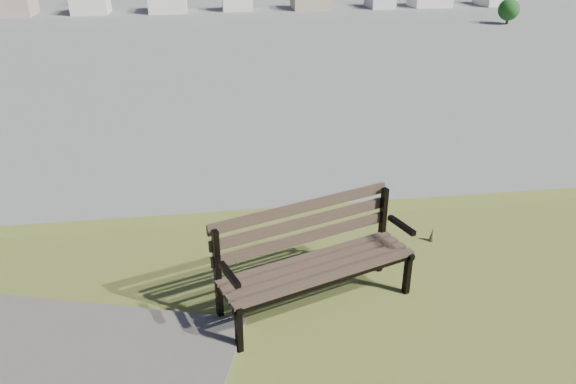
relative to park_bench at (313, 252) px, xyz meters
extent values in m
cube|color=#423326|center=(0.10, -0.29, -0.10)|extent=(1.85, 0.73, 0.04)
cube|color=#423326|center=(0.06, -0.17, -0.10)|extent=(1.85, 0.73, 0.04)
cube|color=#423326|center=(0.02, -0.04, -0.10)|extent=(1.85, 0.73, 0.04)
cube|color=#423326|center=(-0.03, 0.08, -0.10)|extent=(1.85, 0.73, 0.04)
cube|color=#423326|center=(-0.06, 0.16, 0.07)|extent=(1.84, 0.68, 0.11)
cube|color=#423326|center=(-0.06, 0.18, 0.23)|extent=(1.84, 0.68, 0.11)
cube|color=#423326|center=(-0.07, 0.21, 0.39)|extent=(1.84, 0.68, 0.11)
cube|color=black|center=(-0.76, -0.62, -0.33)|extent=(0.07, 0.08, 0.47)
cube|color=black|center=(-0.92, -0.18, -0.08)|extent=(0.07, 0.08, 0.99)
cube|color=black|center=(-0.83, -0.41, -0.13)|extent=(0.23, 0.52, 0.05)
cube|color=black|center=(-0.82, -0.46, 0.14)|extent=(0.18, 0.38, 0.05)
cube|color=black|center=(0.98, 0.00, -0.33)|extent=(0.07, 0.08, 0.47)
cube|color=black|center=(0.83, 0.44, -0.08)|extent=(0.07, 0.08, 0.99)
cube|color=black|center=(0.91, 0.20, -0.13)|extent=(0.23, 0.52, 0.05)
cube|color=black|center=(0.93, 0.15, 0.14)|extent=(0.18, 0.38, 0.05)
cube|color=black|center=(0.11, -0.30, -0.15)|extent=(1.84, 0.68, 0.04)
cube|color=black|center=(-0.03, 0.09, -0.15)|extent=(1.84, 0.68, 0.04)
cone|color=brown|center=(1.63, 0.94, -0.48)|extent=(0.08, 0.08, 0.18)
cube|color=beige|center=(-60.77, 197.74, -22.07)|extent=(11.00, 11.00, 7.00)
cube|color=#A4988D|center=(-36.77, 197.74, -22.07)|extent=(11.00, 11.00, 7.00)
cube|color=#BEA697|center=(-12.77, 197.74, -22.07)|extent=(11.00, 11.00, 7.00)
cube|color=silver|center=(11.23, 197.74, -22.07)|extent=(11.00, 11.00, 7.00)
cylinder|color=#37271B|center=(89.23, 157.74, -24.52)|extent=(0.80, 0.80, 2.10)
sphere|color=black|center=(89.23, 157.74, -21.37)|extent=(6.30, 6.30, 6.30)
cylinder|color=#37271B|center=(-40.77, 217.74, -24.22)|extent=(0.80, 0.80, 2.70)
camera|label=1|loc=(-0.90, -4.51, 2.88)|focal=35.00mm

